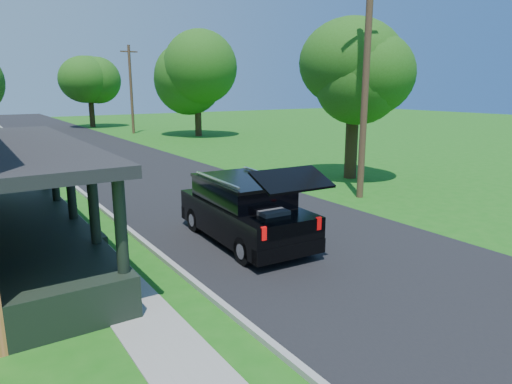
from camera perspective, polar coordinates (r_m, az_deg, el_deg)
ground at (r=11.88m, az=14.66°, el=-9.86°), size 140.00×140.00×0.00m
street at (r=28.81m, az=-16.11°, el=3.45°), size 8.00×120.00×0.02m
curb at (r=27.92m, az=-24.05°, el=2.53°), size 0.15×120.00×0.12m
sidewalk at (r=27.73m, az=-27.20°, el=2.16°), size 1.30×120.00×0.03m
black_suv at (r=13.53m, az=-1.39°, el=-2.27°), size 2.34×5.52×2.53m
tree_right_near at (r=23.38m, az=12.12°, el=14.77°), size 6.77×6.32×8.08m
tree_right_mid at (r=43.71m, az=-7.49°, el=15.10°), size 7.77×7.87×9.89m
tree_right_far at (r=56.51m, az=-20.21°, el=13.32°), size 7.42×7.18×8.94m
utility_pole_near at (r=19.20m, az=13.69°, el=15.99°), size 1.70×0.42×10.99m
utility_pole_far at (r=47.27m, az=-15.35°, el=12.37°), size 1.68×0.28×8.46m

